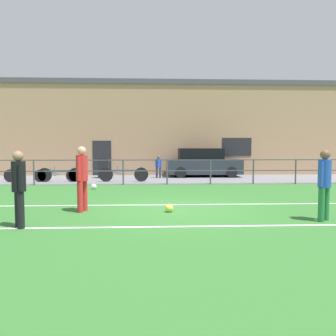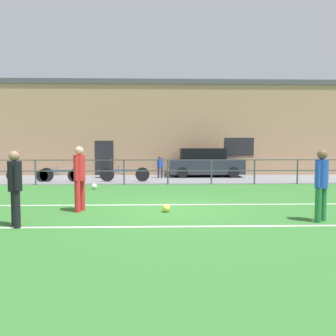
# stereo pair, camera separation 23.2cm
# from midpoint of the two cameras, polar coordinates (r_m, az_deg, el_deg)

# --- Properties ---
(ground) EXTENTS (60.00, 44.00, 0.04)m
(ground) POSITION_cam_midpoint_polar(r_m,az_deg,el_deg) (9.27, 1.74, -7.16)
(ground) COLOR #33702D
(field_line_touchline) EXTENTS (36.00, 0.11, 0.00)m
(field_line_touchline) POSITION_cam_midpoint_polar(r_m,az_deg,el_deg) (9.92, 1.51, -6.32)
(field_line_touchline) COLOR white
(field_line_touchline) RESTS_ON ground
(field_line_hash) EXTENTS (36.00, 0.11, 0.00)m
(field_line_hash) POSITION_cam_midpoint_polar(r_m,az_deg,el_deg) (7.26, 2.69, -10.02)
(field_line_hash) COLOR white
(field_line_hash) RESTS_ON ground
(pavement_strip) EXTENTS (48.00, 5.00, 0.02)m
(pavement_strip) POSITION_cam_midpoint_polar(r_m,az_deg,el_deg) (17.68, 0.14, -1.92)
(pavement_strip) COLOR slate
(pavement_strip) RESTS_ON ground
(perimeter_fence) EXTENTS (36.07, 0.07, 1.15)m
(perimeter_fence) POSITION_cam_midpoint_polar(r_m,az_deg,el_deg) (15.13, 0.42, -0.05)
(perimeter_fence) COLOR #474C51
(perimeter_fence) RESTS_ON ground
(clubhouse_facade) EXTENTS (28.00, 2.56, 5.79)m
(clubhouse_facade) POSITION_cam_midpoint_polar(r_m,az_deg,el_deg) (21.33, -0.16, 6.81)
(clubhouse_facade) COLOR tan
(clubhouse_facade) RESTS_ON ground
(player_goalkeeper) EXTENTS (0.30, 0.39, 1.63)m
(player_goalkeeper) POSITION_cam_midpoint_polar(r_m,az_deg,el_deg) (7.74, -24.06, -2.52)
(player_goalkeeper) COLOR black
(player_goalkeeper) RESTS_ON ground
(player_striker) EXTENTS (0.38, 0.32, 1.65)m
(player_striker) POSITION_cam_midpoint_polar(r_m,az_deg,el_deg) (8.41, 25.62, -2.03)
(player_striker) COLOR #237038
(player_striker) RESTS_ON ground
(player_winger) EXTENTS (0.30, 0.46, 1.73)m
(player_winger) POSITION_cam_midpoint_polar(r_m,az_deg,el_deg) (9.07, -14.28, -1.10)
(player_winger) COLOR red
(player_winger) RESTS_ON ground
(soccer_ball_match) EXTENTS (0.22, 0.22, 0.22)m
(soccer_ball_match) POSITION_cam_midpoint_polar(r_m,az_deg,el_deg) (13.86, -12.10, -3.10)
(soccer_ball_match) COLOR white
(soccer_ball_match) RESTS_ON ground
(soccer_ball_spare) EXTENTS (0.22, 0.22, 0.22)m
(soccer_ball_spare) POSITION_cam_midpoint_polar(r_m,az_deg,el_deg) (8.80, 0.47, -6.90)
(soccer_ball_spare) COLOR #E5E04C
(soccer_ball_spare) RESTS_ON ground
(spectator_child) EXTENTS (0.34, 0.22, 1.24)m
(spectator_child) POSITION_cam_midpoint_polar(r_m,az_deg,el_deg) (18.20, -1.01, 0.50)
(spectator_child) COLOR #232D4C
(spectator_child) RESTS_ON pavement_strip
(parked_car_red) EXTENTS (4.17, 1.91, 1.62)m
(parked_car_red) POSITION_cam_midpoint_polar(r_m,az_deg,el_deg) (19.23, 6.72, 0.83)
(parked_car_red) COLOR #282D38
(parked_car_red) RESTS_ON pavement_strip
(bicycle_parked_1) EXTENTS (2.42, 0.04, 0.78)m
(bicycle_parked_1) POSITION_cam_midpoint_polar(r_m,az_deg,el_deg) (16.42, -7.05, -1.07)
(bicycle_parked_1) COLOR black
(bicycle_parked_1) RESTS_ON pavement_strip
(bicycle_parked_2) EXTENTS (2.15, 0.04, 0.71)m
(bicycle_parked_2) POSITION_cam_midpoint_polar(r_m,az_deg,el_deg) (17.05, -18.07, -1.20)
(bicycle_parked_2) COLOR black
(bicycle_parked_2) RESTS_ON pavement_strip
(bicycle_parked_3) EXTENTS (2.17, 0.04, 0.77)m
(bicycle_parked_3) POSITION_cam_midpoint_polar(r_m,az_deg,el_deg) (16.99, -17.44, -1.07)
(bicycle_parked_3) COLOR black
(bicycle_parked_3) RESTS_ON pavement_strip
(trash_bin_0) EXTENTS (0.60, 0.51, 1.09)m
(trash_bin_0) POSITION_cam_midpoint_polar(r_m,az_deg,el_deg) (18.58, -10.34, 0.03)
(trash_bin_0) COLOR black
(trash_bin_0) RESTS_ON pavement_strip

